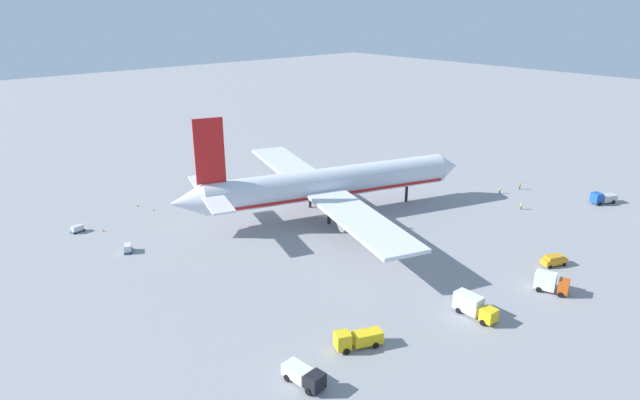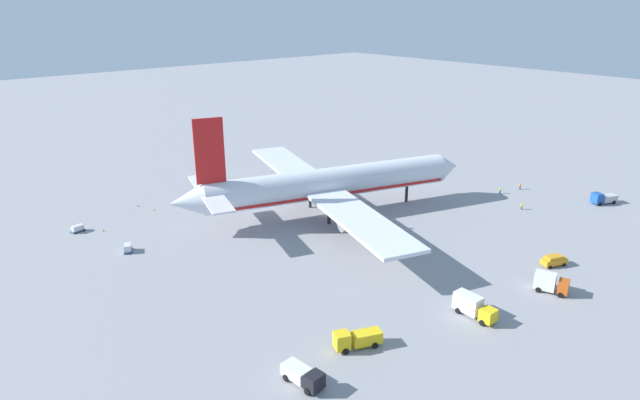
{
  "view_description": "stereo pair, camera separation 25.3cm",
  "coord_description": "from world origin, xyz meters",
  "px_view_note": "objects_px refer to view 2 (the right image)",
  "views": [
    {
      "loc": [
        -76.92,
        -85.03,
        45.26
      ],
      "look_at": [
        -5.17,
        -2.26,
        5.1
      ],
      "focal_mm": 30.3,
      "sensor_mm": 36.0,
      "label": 1
    },
    {
      "loc": [
        -76.72,
        -85.19,
        45.26
      ],
      "look_at": [
        -5.17,
        -2.26,
        5.1
      ],
      "focal_mm": 30.3,
      "sensor_mm": 36.0,
      "label": 2
    }
  ],
  "objects_px": {
    "ground_worker_3": "(520,186)",
    "airliner": "(326,184)",
    "service_truck_2": "(357,339)",
    "traffic_cone_3": "(154,209)",
    "traffic_cone_1": "(103,230)",
    "ground_worker_1": "(500,190)",
    "service_truck_5": "(473,306)",
    "service_van": "(554,260)",
    "baggage_cart_2": "(78,228)",
    "baggage_cart_1": "(128,248)",
    "service_truck_3": "(303,375)",
    "service_truck_0": "(550,283)",
    "traffic_cone_2": "(138,205)",
    "traffic_cone_0": "(299,159)",
    "ground_worker_0": "(522,206)",
    "service_truck_1": "(603,198)"
  },
  "relations": [
    {
      "from": "ground_worker_3",
      "to": "airliner",
      "type": "bearing_deg",
      "value": 158.2
    },
    {
      "from": "service_van",
      "to": "traffic_cone_2",
      "type": "height_order",
      "value": "service_van"
    },
    {
      "from": "service_truck_2",
      "to": "traffic_cone_2",
      "type": "xyz_separation_m",
      "value": [
        -0.34,
        73.37,
        -1.12
      ]
    },
    {
      "from": "service_truck_3",
      "to": "ground_worker_1",
      "type": "bearing_deg",
      "value": 15.91
    },
    {
      "from": "traffic_cone_3",
      "to": "ground_worker_1",
      "type": "bearing_deg",
      "value": -32.71
    },
    {
      "from": "service_truck_1",
      "to": "service_truck_3",
      "type": "distance_m",
      "value": 95.36
    },
    {
      "from": "ground_worker_1",
      "to": "traffic_cone_3",
      "type": "bearing_deg",
      "value": 147.29
    },
    {
      "from": "service_truck_2",
      "to": "baggage_cart_1",
      "type": "relative_size",
      "value": 2.18
    },
    {
      "from": "service_truck_3",
      "to": "traffic_cone_1",
      "type": "bearing_deg",
      "value": 91.23
    },
    {
      "from": "service_truck_2",
      "to": "traffic_cone_3",
      "type": "xyz_separation_m",
      "value": [
        1.41,
        68.32,
        -1.12
      ]
    },
    {
      "from": "service_truck_5",
      "to": "traffic_cone_2",
      "type": "height_order",
      "value": "service_truck_5"
    },
    {
      "from": "service_truck_0",
      "to": "service_truck_2",
      "type": "height_order",
      "value": "service_truck_0"
    },
    {
      "from": "baggage_cart_2",
      "to": "service_truck_0",
      "type": "bearing_deg",
      "value": -56.51
    },
    {
      "from": "service_truck_1",
      "to": "ground_worker_1",
      "type": "relative_size",
      "value": 3.97
    },
    {
      "from": "service_truck_0",
      "to": "traffic_cone_1",
      "type": "height_order",
      "value": "service_truck_0"
    },
    {
      "from": "service_truck_0",
      "to": "traffic_cone_3",
      "type": "height_order",
      "value": "service_truck_0"
    },
    {
      "from": "traffic_cone_0",
      "to": "baggage_cart_2",
      "type": "bearing_deg",
      "value": -169.98
    },
    {
      "from": "service_truck_0",
      "to": "service_van",
      "type": "relative_size",
      "value": 1.14
    },
    {
      "from": "service_truck_1",
      "to": "baggage_cart_2",
      "type": "relative_size",
      "value": 2.02
    },
    {
      "from": "service_truck_1",
      "to": "ground_worker_1",
      "type": "distance_m",
      "value": 23.47
    },
    {
      "from": "service_truck_3",
      "to": "service_truck_0",
      "type": "bearing_deg",
      "value": -10.92
    },
    {
      "from": "traffic_cone_1",
      "to": "traffic_cone_2",
      "type": "distance_m",
      "value": 14.91
    },
    {
      "from": "service_truck_5",
      "to": "service_van",
      "type": "distance_m",
      "value": 25.71
    },
    {
      "from": "traffic_cone_2",
      "to": "service_van",
      "type": "bearing_deg",
      "value": -60.27
    },
    {
      "from": "service_truck_0",
      "to": "ground_worker_1",
      "type": "height_order",
      "value": "service_truck_0"
    },
    {
      "from": "baggage_cart_1",
      "to": "traffic_cone_3",
      "type": "xyz_separation_m",
      "value": [
        13.24,
        17.46,
        -0.56
      ]
    },
    {
      "from": "traffic_cone_1",
      "to": "service_truck_5",
      "type": "bearing_deg",
      "value": -66.05
    },
    {
      "from": "service_truck_0",
      "to": "traffic_cone_3",
      "type": "xyz_separation_m",
      "value": [
        -33.65,
        78.22,
        -1.43
      ]
    },
    {
      "from": "service_truck_2",
      "to": "traffic_cone_1",
      "type": "height_order",
      "value": "service_truck_2"
    },
    {
      "from": "service_truck_3",
      "to": "service_van",
      "type": "height_order",
      "value": "service_truck_3"
    },
    {
      "from": "traffic_cone_1",
      "to": "traffic_cone_2",
      "type": "bearing_deg",
      "value": 39.26
    },
    {
      "from": "service_truck_2",
      "to": "service_truck_5",
      "type": "xyz_separation_m",
      "value": [
        19.11,
        -5.84,
        0.31
      ]
    },
    {
      "from": "traffic_cone_0",
      "to": "traffic_cone_3",
      "type": "height_order",
      "value": "same"
    },
    {
      "from": "service_truck_5",
      "to": "traffic_cone_0",
      "type": "relative_size",
      "value": 12.51
    },
    {
      "from": "service_truck_5",
      "to": "ground_worker_0",
      "type": "height_order",
      "value": "service_truck_5"
    },
    {
      "from": "service_truck_1",
      "to": "service_van",
      "type": "bearing_deg",
      "value": -168.4
    },
    {
      "from": "service_van",
      "to": "baggage_cart_2",
      "type": "xyz_separation_m",
      "value": [
        -60.76,
        72.88,
        -0.26
      ]
    },
    {
      "from": "baggage_cart_2",
      "to": "ground_worker_0",
      "type": "height_order",
      "value": "ground_worker_0"
    },
    {
      "from": "airliner",
      "to": "traffic_cone_0",
      "type": "xyz_separation_m",
      "value": [
        23.34,
        38.74,
        -6.92
      ]
    },
    {
      "from": "traffic_cone_1",
      "to": "ground_worker_1",
      "type": "bearing_deg",
      "value": -26.08
    },
    {
      "from": "service_truck_5",
      "to": "service_van",
      "type": "height_order",
      "value": "service_truck_5"
    },
    {
      "from": "service_truck_5",
      "to": "ground_worker_1",
      "type": "relative_size",
      "value": 4.08
    },
    {
      "from": "airliner",
      "to": "traffic_cone_1",
      "type": "height_order",
      "value": "airliner"
    },
    {
      "from": "service_truck_2",
      "to": "baggage_cart_1",
      "type": "height_order",
      "value": "service_truck_2"
    },
    {
      "from": "service_truck_1",
      "to": "traffic_cone_0",
      "type": "bearing_deg",
      "value": 112.19
    },
    {
      "from": "service_truck_0",
      "to": "baggage_cart_2",
      "type": "height_order",
      "value": "service_truck_0"
    },
    {
      "from": "service_truck_0",
      "to": "ground_worker_1",
      "type": "xyz_separation_m",
      "value": [
        37.57,
        32.47,
        -0.85
      ]
    },
    {
      "from": "service_truck_2",
      "to": "service_truck_5",
      "type": "bearing_deg",
      "value": -16.99
    },
    {
      "from": "baggage_cart_2",
      "to": "traffic_cone_0",
      "type": "bearing_deg",
      "value": 10.02
    },
    {
      "from": "traffic_cone_0",
      "to": "traffic_cone_2",
      "type": "distance_m",
      "value": 54.11
    }
  ]
}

